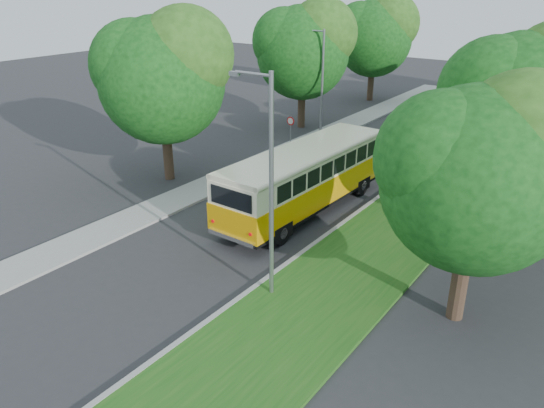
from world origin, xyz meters
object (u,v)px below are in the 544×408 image
Objects in this scene: car_silver at (397,164)px; car_grey at (442,117)px; lamppost_far at (321,81)px; car_white at (419,150)px; car_blue at (424,128)px; vintage_bus at (305,180)px; lamppost_near at (269,182)px.

car_grey reaches higher than car_silver.
lamppost_far is 1.36× the size of car_grey.
car_blue reaches higher than car_white.
car_white is 5.39m from car_blue.
car_silver is 12.02m from car_grey.
car_white is at bearing -71.87° from car_blue.
vintage_bus is 2.06× the size of car_blue.
car_grey reaches higher than car_white.
lamppost_far is at bearing 115.71° from lamppost_near.
car_blue is at bearing 36.57° from lamppost_far.
lamppost_near is at bearing -97.92° from car_grey.
lamppost_near reaches higher than vintage_bus.
lamppost_far is 8.21m from car_blue.
lamppost_near is at bearing -86.23° from car_white.
vintage_bus is 10.93m from car_white.
car_silver is (1.49, 7.73, -1.01)m from vintage_bus.
vintage_bus is 1.98× the size of car_grey.
lamppost_far is (-8.91, 18.50, -0.25)m from lamppost_near.
car_grey is (0.03, 3.77, -0.00)m from car_blue.
car_blue is at bearing 107.29° from car_white.
car_silver is 8.30m from car_blue.
lamppost_far is 10.75m from car_grey.
lamppost_far is at bearing 174.73° from car_white.
car_grey is at bearing 97.70° from car_silver.
vintage_bus reaches higher than car_silver.
car_silver is at bearing -93.94° from car_white.
car_white is at bearing 94.05° from lamppost_near.
lamppost_far is at bearing -140.33° from car_grey.
lamppost_far is 2.09× the size of car_silver.
car_blue is (-2.89, 22.97, -3.60)m from lamppost_near.
car_blue is 3.77m from car_grey.
lamppost_far reaches higher than car_grey.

